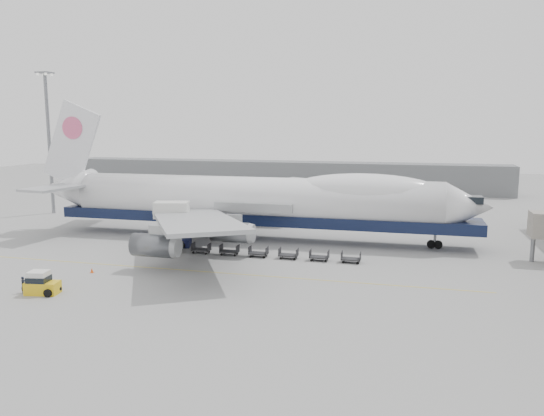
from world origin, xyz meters
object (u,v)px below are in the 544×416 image
(baggage_tug, at_px, (41,284))
(ground_worker, at_px, (23,285))
(catering_truck, at_px, (172,221))
(airliner, at_px, (257,200))

(baggage_tug, distance_m, ground_worker, 1.89)
(catering_truck, distance_m, baggage_tug, 22.18)
(airliner, distance_m, baggage_tug, 32.51)
(catering_truck, height_order, baggage_tug, catering_truck)
(airliner, bearing_deg, catering_truck, -142.55)
(baggage_tug, xyz_separation_m, ground_worker, (-1.87, -0.18, -0.19))
(ground_worker, bearing_deg, baggage_tug, -83.85)
(baggage_tug, bearing_deg, airliner, 55.91)
(airliner, distance_m, catering_truck, 12.50)
(airliner, xyz_separation_m, baggage_tug, (-13.49, -29.21, -4.62))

